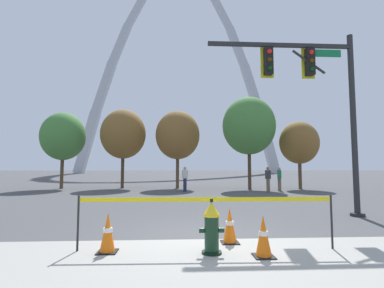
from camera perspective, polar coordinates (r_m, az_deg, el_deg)
The scene contains 16 objects.
ground_plane at distance 6.74m, azimuth 2.37°, elevation -18.11°, with size 240.00×240.00×0.00m, color #474749.
fire_hydrant at distance 5.49m, azimuth 3.90°, elevation -16.25°, with size 0.46×0.48×0.99m.
caution_tape_barrier at distance 5.65m, azimuth 2.91°, elevation -13.52°, with size 4.89×0.15×1.04m.
traffic_cone_by_hydrant at distance 5.45m, azimuth 13.99°, elevation -17.38°, with size 0.36×0.36×0.73m.
traffic_cone_mid_sidewalk at distance 5.77m, azimuth -16.38°, elevation -16.60°, with size 0.36×0.36×0.73m.
traffic_cone_curb_edge at distance 6.25m, azimuth 7.50°, elevation -15.79°, with size 0.36×0.36×0.73m.
traffic_signal_gantry at distance 10.47m, azimuth 23.82°, elevation 9.59°, with size 5.02×0.44×6.00m.
monument_arch at distance 74.72m, azimuth -2.58°, elevation 12.34°, with size 50.93×2.17×53.42m.
tree_far_left at distance 23.13m, azimuth -24.21°, elevation 1.37°, with size 3.18×3.18×5.57m.
tree_left_mid at distance 22.26m, azimuth -13.50°, elevation 1.91°, with size 3.37×3.37×5.90m.
tree_center_left at distance 21.59m, azimuth -2.87°, elevation 1.75°, with size 3.30×3.30×5.78m.
tree_center_right at distance 21.12m, azimuth 11.21°, elevation 3.56°, with size 3.78×3.78×6.62m.
tree_right_mid at distance 22.11m, azimuth 20.49°, elevation 0.23°, with size 2.77×2.77×4.85m.
pedestrian_walking_left at distance 19.93m, azimuth 16.96°, elevation -6.56°, with size 0.24×0.36×1.59m.
pedestrian_standing_center at distance 18.54m, azimuth 14.87°, elevation -6.77°, with size 0.39×0.31×1.59m.
pedestrian_walking_right at distance 18.60m, azimuth -1.41°, elevation -6.91°, with size 0.39×0.31×1.59m.
Camera 1 is at (-0.62, -6.52, 1.58)m, focal length 26.86 mm.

